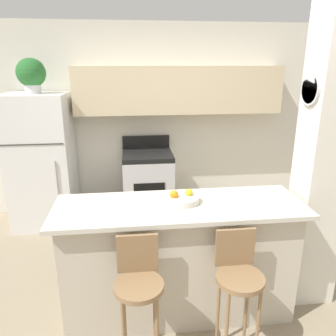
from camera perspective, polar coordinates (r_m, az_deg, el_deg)
ground_plane at (r=3.08m, az=1.83°, el=-23.43°), size 14.00×14.00×0.00m
wall_back at (r=4.53m, az=-0.72°, el=10.26°), size 5.60×0.38×2.55m
pillar_right at (r=2.94m, az=25.44°, el=1.19°), size 0.38×0.32×2.55m
counter_bar at (r=2.78m, az=1.94°, el=-15.64°), size 1.94×0.63×0.99m
refrigerator at (r=4.45m, az=-21.11°, el=1.09°), size 0.75×0.72×1.69m
stove_range at (r=4.46m, az=-3.52°, el=-2.88°), size 0.65×0.67×1.07m
bar_stool_left at (r=2.31m, az=-5.11°, el=-19.80°), size 0.33×0.33×0.95m
bar_stool_right at (r=2.42m, az=12.11°, el=-18.32°), size 0.33×0.33×0.95m
potted_plant_on_fridge at (r=4.29m, az=-22.72°, el=14.84°), size 0.34×0.34×0.41m
fruit_bowl at (r=2.57m, az=2.36°, el=-5.32°), size 0.28×0.28×0.11m
trash_bin at (r=4.33m, az=-13.21°, el=-7.85°), size 0.28×0.28×0.38m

